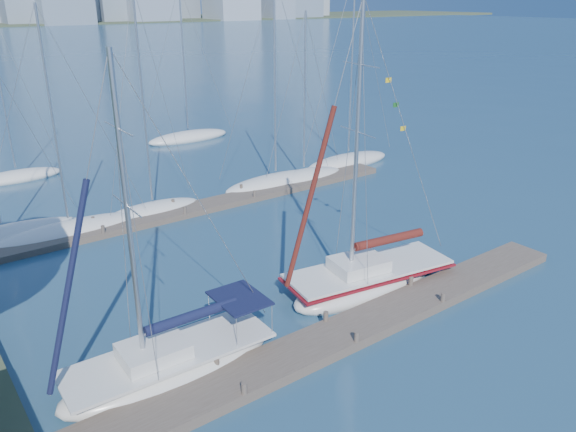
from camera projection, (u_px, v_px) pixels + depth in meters
ground at (340, 339)px, 21.97m from camera, size 700.00×700.00×0.00m
near_dock at (340, 335)px, 21.90m from camera, size 26.00×2.00×0.40m
far_dock at (194, 209)px, 34.98m from camera, size 30.00×1.80×0.36m
sailboat_navy at (169, 352)px, 19.60m from camera, size 8.04×2.80×11.80m
sailboat_maroon at (369, 267)px, 25.59m from camera, size 8.80×4.09×13.19m
bg_boat_0 at (3, 236)px, 30.74m from camera, size 8.82×3.91×12.75m
bg_boat_1 at (70, 230)px, 31.54m from camera, size 8.89×3.91×12.61m
bg_boat_2 at (153, 210)px, 34.57m from camera, size 6.52×3.81×13.56m
bg_boat_3 at (276, 182)px, 39.76m from camera, size 8.54×4.27×14.30m
bg_boat_4 at (304, 177)px, 40.85m from camera, size 6.84×2.61×12.04m
bg_boat_5 at (348, 161)px, 44.73m from camera, size 8.32×3.76×15.03m
bg_boat_6 at (17, 176)px, 40.99m from camera, size 6.56×3.42×12.89m
bg_boat_7 at (189, 137)px, 52.44m from camera, size 8.33×5.39×13.90m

